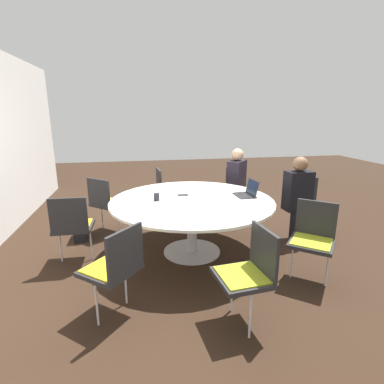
# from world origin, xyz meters

# --- Properties ---
(ground_plane) EXTENTS (16.00, 16.00, 0.00)m
(ground_plane) POSITION_xyz_m (0.00, 0.00, 0.00)
(ground_plane) COLOR black
(conference_table) EXTENTS (2.07, 2.07, 0.72)m
(conference_table) POSITION_xyz_m (0.00, 0.00, 0.63)
(conference_table) COLOR #B7B7BC
(conference_table) RESTS_ON ground_plane
(chair_0) EXTENTS (0.45, 0.47, 0.87)m
(chair_0) POSITION_xyz_m (0.18, -1.75, 0.52)
(chair_0) COLOR #262628
(chair_0) RESTS_ON ground_plane
(chair_1) EXTENTS (0.61, 0.61, 0.87)m
(chair_1) POSITION_xyz_m (1.38, -1.09, 0.52)
(chair_1) COLOR #262628
(chair_1) RESTS_ON ground_plane
(chair_2) EXTENTS (0.47, 0.45, 0.87)m
(chair_2) POSITION_xyz_m (1.45, 0.18, 0.52)
(chair_2) COLOR #262628
(chair_2) RESTS_ON ground_plane
(chair_3) EXTENTS (0.61, 0.61, 0.87)m
(chair_3) POSITION_xyz_m (0.89, 1.15, 0.52)
(chair_3) COLOR #262628
(chair_3) RESTS_ON ground_plane
(chair_4) EXTENTS (0.43, 0.45, 0.87)m
(chair_4) POSITION_xyz_m (-0.04, 1.46, 0.52)
(chair_4) COLOR #262628
(chair_4) RESTS_ON ground_plane
(chair_5) EXTENTS (0.61, 0.61, 0.87)m
(chair_5) POSITION_xyz_m (-1.15, 0.89, 0.52)
(chair_5) COLOR #262628
(chair_5) RESTS_ON ground_plane
(chair_6) EXTENTS (0.48, 0.46, 0.87)m
(chair_6) POSITION_xyz_m (-1.44, -0.22, 0.52)
(chair_6) COLOR #262628
(chair_6) RESTS_ON ground_plane
(chair_7) EXTENTS (0.60, 0.61, 0.87)m
(chair_7) POSITION_xyz_m (-0.89, -1.16, 0.52)
(chair_7) COLOR #262628
(chair_7) RESTS_ON ground_plane
(person_0) EXTENTS (0.28, 0.37, 1.22)m
(person_0) POSITION_xyz_m (0.08, -1.51, 0.71)
(person_0) COLOR black
(person_0) RESTS_ON ground_plane
(person_1) EXTENTS (0.42, 0.40, 1.22)m
(person_1) POSITION_xyz_m (1.14, -1.00, 0.71)
(person_1) COLOR #231E28
(person_1) RESTS_ON ground_plane
(laptop) EXTENTS (0.32, 0.27, 0.21)m
(laptop) POSITION_xyz_m (0.05, -0.76, 0.78)
(laptop) COLOR #232326
(laptop) RESTS_ON conference_table
(coffee_cup) EXTENTS (0.07, 0.07, 0.10)m
(coffee_cup) POSITION_xyz_m (0.04, 0.44, 0.77)
(coffee_cup) COLOR black
(coffee_cup) RESTS_ON conference_table
(cell_phone) EXTENTS (0.09, 0.15, 0.01)m
(cell_phone) POSITION_xyz_m (0.23, 0.08, 0.73)
(cell_phone) COLOR black
(cell_phone) RESTS_ON conference_table
(handbag) EXTENTS (0.36, 0.16, 0.28)m
(handbag) POSITION_xyz_m (0.74, 1.51, 0.14)
(handbag) COLOR black
(handbag) RESTS_ON ground_plane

